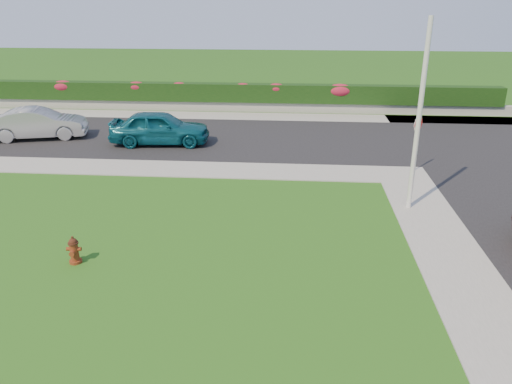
# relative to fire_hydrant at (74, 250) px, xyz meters

# --- Properties ---
(ground) EXTENTS (120.00, 120.00, 0.00)m
(ground) POSITION_rel_fire_hydrant_xyz_m (3.17, -1.07, -0.37)
(ground) COLOR black
(ground) RESTS_ON ground
(street_far) EXTENTS (26.00, 8.00, 0.04)m
(street_far) POSITION_rel_fire_hydrant_xyz_m (-1.83, 12.93, -0.35)
(street_far) COLOR black
(street_far) RESTS_ON ground
(sidewalk_right) EXTENTS (2.00, 20.00, 0.04)m
(sidewalk_right) POSITION_rel_fire_hydrant_xyz_m (10.17, -3.07, -0.35)
(sidewalk_right) COLOR gray
(sidewalk_right) RESTS_ON ground
(sidewalk_far) EXTENTS (24.00, 2.00, 0.04)m
(sidewalk_far) POSITION_rel_fire_hydrant_xyz_m (-2.83, 7.93, -0.35)
(sidewalk_far) COLOR gray
(sidewalk_far) RESTS_ON ground
(curb_corner) EXTENTS (2.00, 2.00, 0.04)m
(curb_corner) POSITION_rel_fire_hydrant_xyz_m (10.17, 7.93, -0.35)
(curb_corner) COLOR gray
(curb_corner) RESTS_ON ground
(sidewalk_beyond) EXTENTS (34.00, 2.00, 0.04)m
(sidewalk_beyond) POSITION_rel_fire_hydrant_xyz_m (2.17, 17.93, -0.35)
(sidewalk_beyond) COLOR gray
(sidewalk_beyond) RESTS_ON ground
(retaining_wall) EXTENTS (34.00, 0.40, 0.60)m
(retaining_wall) POSITION_rel_fire_hydrant_xyz_m (2.17, 19.43, -0.07)
(retaining_wall) COLOR gray
(retaining_wall) RESTS_ON ground
(hedge) EXTENTS (32.00, 0.90, 1.10)m
(hedge) POSITION_rel_fire_hydrant_xyz_m (2.17, 19.53, 0.78)
(hedge) COLOR black
(hedge) RESTS_ON retaining_wall
(fire_hydrant) EXTENTS (0.40, 0.38, 0.78)m
(fire_hydrant) POSITION_rel_fire_hydrant_xyz_m (0.00, 0.00, 0.00)
(fire_hydrant) COLOR #58180D
(fire_hydrant) RESTS_ON ground
(sedan_teal) EXTENTS (4.85, 2.26, 1.61)m
(sedan_teal) POSITION_rel_fire_hydrant_xyz_m (-0.69, 11.57, 0.47)
(sedan_teal) COLOR #0C4D5D
(sedan_teal) RESTS_ON street_far
(sedan_silver) EXTENTS (4.88, 2.76, 1.52)m
(sedan_silver) POSITION_rel_fire_hydrant_xyz_m (-7.01, 12.09, 0.43)
(sedan_silver) COLOR #94969B
(sedan_silver) RESTS_ON street_far
(utility_pole) EXTENTS (0.16, 0.16, 6.19)m
(utility_pole) POSITION_rel_fire_hydrant_xyz_m (9.71, 4.52, 2.72)
(utility_pole) COLOR silver
(utility_pole) RESTS_ON ground
(stop_sign) EXTENTS (0.44, 0.48, 2.33)m
(stop_sign) POSITION_rel_fire_hydrant_xyz_m (10.66, 8.38, 1.34)
(stop_sign) COLOR slate
(stop_sign) RESTS_ON ground
(flower_clump_a) EXTENTS (1.40, 0.90, 0.70)m
(flower_clump_a) POSITION_rel_fire_hydrant_xyz_m (-8.97, 19.43, 1.05)
(flower_clump_a) COLOR red
(flower_clump_a) RESTS_ON hedge
(flower_clump_b) EXTENTS (1.22, 0.78, 0.61)m
(flower_clump_b) POSITION_rel_fire_hydrant_xyz_m (-4.20, 19.43, 1.09)
(flower_clump_b) COLOR red
(flower_clump_b) RESTS_ON hedge
(flower_clump_c) EXTENTS (1.08, 0.70, 0.54)m
(flower_clump_c) POSITION_rel_fire_hydrant_xyz_m (-1.49, 19.43, 1.12)
(flower_clump_c) COLOR red
(flower_clump_c) RESTS_ON hedge
(flower_clump_d) EXTENTS (1.05, 0.68, 0.53)m
(flower_clump_d) POSITION_rel_fire_hydrant_xyz_m (2.51, 19.43, 1.12)
(flower_clump_d) COLOR red
(flower_clump_d) RESTS_ON hedge
(flower_clump_e) EXTENTS (1.18, 0.76, 0.59)m
(flower_clump_e) POSITION_rel_fire_hydrant_xyz_m (4.57, 19.43, 1.10)
(flower_clump_e) COLOR red
(flower_clump_e) RESTS_ON hedge
(flower_clump_f) EXTENTS (1.57, 1.01, 0.78)m
(flower_clump_f) POSITION_rel_fire_hydrant_xyz_m (8.45, 19.43, 1.02)
(flower_clump_f) COLOR red
(flower_clump_f) RESTS_ON hedge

